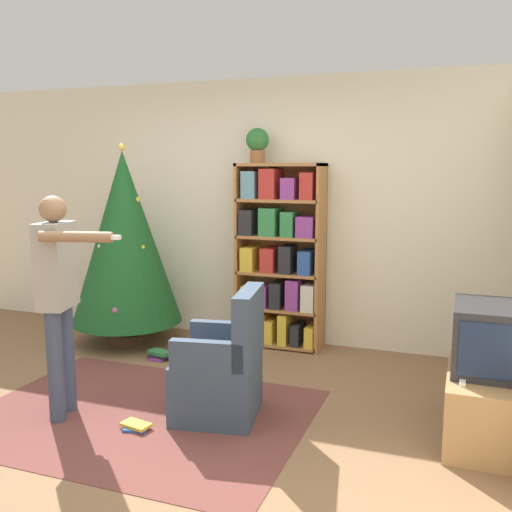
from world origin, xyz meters
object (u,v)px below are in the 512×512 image
christmas_tree (125,238)px  standing_person (59,289)px  bookshelf (279,258)px  television (488,338)px  armchair (223,372)px  potted_plant (257,143)px

christmas_tree → standing_person: size_ratio=1.26×
bookshelf → television: 2.31m
television → standing_person: (-2.77, -0.67, 0.25)m
bookshelf → christmas_tree: 1.52m
television → armchair: size_ratio=0.62×
armchair → television: bearing=89.9°
armchair → bookshelf: bearing=174.4°
bookshelf → television: bookshelf is taller
television → christmas_tree: size_ratio=0.29×
armchair → potted_plant: bearing=-178.1°
standing_person → armchair: bearing=95.9°
bookshelf → armchair: size_ratio=1.94×
bookshelf → television: size_ratio=3.14×
standing_person → potted_plant: bearing=147.5°
bookshelf → christmas_tree: christmas_tree is taller
armchair → potted_plant: (-0.36, 1.68, 1.65)m
bookshelf → armchair: 1.77m
potted_plant → christmas_tree: bearing=-160.6°
television → christmas_tree: 3.45m
christmas_tree → bookshelf: bearing=16.2°
christmas_tree → armchair: size_ratio=2.14×
armchair → potted_plant: 2.38m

